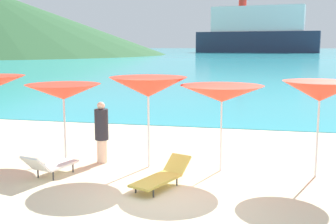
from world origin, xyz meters
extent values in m
cube|color=beige|center=(0.00, 10.00, -0.15)|extent=(50.00, 100.00, 0.30)
cube|color=#2DADBC|center=(0.00, 227.65, 0.01)|extent=(650.00, 440.00, 0.02)
cylinder|color=silver|center=(-3.42, 2.36, 0.99)|extent=(0.05, 0.05, 1.99)
cone|color=red|center=(-3.42, 2.36, 1.88)|extent=(2.16, 2.16, 0.42)
sphere|color=silver|center=(-3.42, 2.36, 2.02)|extent=(0.07, 0.07, 0.07)
cylinder|color=silver|center=(-0.93, 2.06, 1.11)|extent=(0.05, 0.05, 2.22)
cone|color=red|center=(-0.93, 2.06, 2.09)|extent=(2.01, 2.01, 0.51)
sphere|color=silver|center=(-0.93, 2.06, 2.25)|extent=(0.07, 0.07, 0.07)
cylinder|color=silver|center=(0.93, 2.13, 1.03)|extent=(0.04, 0.04, 2.06)
cone|color=red|center=(0.93, 2.13, 1.96)|extent=(2.15, 2.15, 0.41)
sphere|color=silver|center=(0.93, 2.13, 2.09)|extent=(0.07, 0.07, 0.07)
cylinder|color=silver|center=(3.22, 2.12, 1.10)|extent=(0.05, 0.05, 2.19)
cone|color=red|center=(3.22, 2.12, 2.07)|extent=(1.79, 1.79, 0.47)
sphere|color=silver|center=(3.22, 2.12, 2.22)|extent=(0.07, 0.07, 0.07)
cube|color=white|center=(-2.96, 0.96, 0.24)|extent=(0.79, 1.13, 0.05)
cube|color=white|center=(-3.14, 0.26, 0.44)|extent=(0.62, 0.57, 0.43)
cylinder|color=#333338|center=(-2.66, 1.20, 0.11)|extent=(0.04, 0.04, 0.22)
cylinder|color=#333338|center=(-3.12, 1.32, 0.11)|extent=(0.04, 0.04, 0.22)
cylinder|color=#333338|center=(-2.83, 0.51, 0.11)|extent=(0.04, 0.04, 0.22)
cylinder|color=#333338|center=(-3.29, 0.62, 0.11)|extent=(0.04, 0.04, 0.22)
cube|color=#D8BF4C|center=(-0.32, 0.39, 0.21)|extent=(0.99, 1.41, 0.05)
cube|color=#D8BF4C|center=(0.00, 1.19, 0.38)|extent=(0.65, 0.61, 0.38)
cylinder|color=#333338|center=(-0.69, 0.09, 0.09)|extent=(0.04, 0.04, 0.18)
cylinder|color=#333338|center=(-0.25, -0.08, 0.09)|extent=(0.04, 0.04, 0.18)
cylinder|color=#333338|center=(-0.36, 0.93, 0.09)|extent=(0.04, 0.04, 0.18)
cylinder|color=#333338|center=(0.08, 0.76, 0.09)|extent=(0.04, 0.04, 0.18)
cylinder|color=beige|center=(-2.27, 2.21, 0.32)|extent=(0.27, 0.27, 0.63)
cylinder|color=#26262D|center=(-2.27, 2.21, 1.05)|extent=(0.37, 0.37, 0.83)
sphere|color=beige|center=(-2.27, 2.21, 1.55)|extent=(0.21, 0.21, 0.21)
cube|color=#262D47|center=(-0.66, 179.41, 4.46)|extent=(52.43, 17.12, 8.88)
cube|color=white|center=(-0.66, 179.41, 14.23)|extent=(39.42, 13.49, 10.66)
cylinder|color=red|center=(-7.04, 180.39, 21.06)|extent=(3.31, 3.31, 3.00)
camera|label=1|loc=(1.87, -8.26, 3.14)|focal=45.24mm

